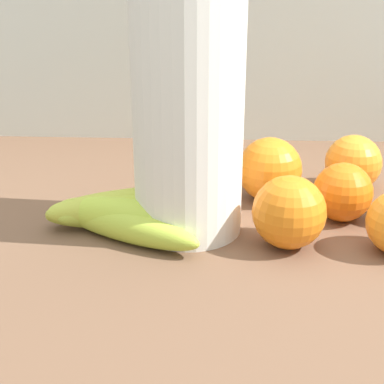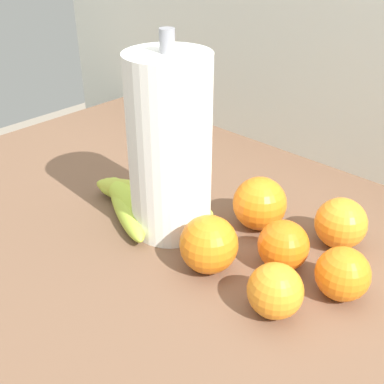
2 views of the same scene
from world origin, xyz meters
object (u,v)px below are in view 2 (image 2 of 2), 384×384
orange_back_right (260,204)px  orange_back_left (283,245)px  orange_right (341,223)px  orange_center (273,289)px  banana_bunch (142,202)px  orange_far_right (343,274)px  paper_towel_roll (170,147)px  orange_front (209,244)px

orange_back_right → orange_back_left: (0.08, -0.06, -0.01)m
orange_back_right → orange_right: bearing=19.9°
orange_center → orange_back_left: bearing=115.9°
banana_bunch → orange_back_left: size_ratio=3.20×
orange_center → orange_right: bearing=92.4°
orange_back_right → orange_far_right: 0.18m
banana_bunch → orange_center: bearing=-8.1°
banana_bunch → orange_back_right: orange_back_right is taller
orange_back_left → paper_towel_roll: 0.21m
orange_back_left → orange_back_right: bearing=145.1°
paper_towel_roll → orange_front: bearing=-19.1°
orange_back_right → orange_back_left: bearing=-34.9°
orange_center → paper_towel_roll: size_ratio=0.23×
paper_towel_roll → orange_center: bearing=-12.1°
banana_bunch → orange_front: bearing=-10.3°
banana_bunch → orange_front: size_ratio=2.81×
orange_front → orange_back_right: bearing=95.0°
banana_bunch → orange_back_right: bearing=31.6°
banana_bunch → orange_far_right: bearing=7.4°
paper_towel_roll → orange_far_right: bearing=7.6°
orange_front → orange_far_right: size_ratio=1.15×
orange_back_left → orange_front: bearing=-134.5°
banana_bunch → paper_towel_roll: paper_towel_roll is taller
orange_right → orange_center: bearing=-87.6°
orange_back_right → orange_center: (0.12, -0.14, -0.01)m
orange_back_left → orange_far_right: (0.09, 0.00, -0.00)m
orange_far_right → orange_center: size_ratio=1.01×
banana_bunch → orange_back_right: size_ratio=2.73×
orange_right → orange_center: size_ratio=1.10×
orange_far_right → orange_center: 0.09m
orange_back_left → banana_bunch: bearing=-170.4°
banana_bunch → orange_front: 0.17m
banana_bunch → orange_right: 0.30m
orange_back_right → paper_towel_roll: paper_towel_roll is taller
orange_back_right → banana_bunch: bearing=-148.4°
orange_back_right → orange_front: orange_back_right is taller
banana_bunch → orange_back_left: 0.24m
orange_right → orange_front: 0.20m
banana_bunch → paper_towel_roll: bearing=6.7°
orange_back_left → orange_center: bearing=-64.1°
orange_center → orange_front: bearing=175.3°
orange_far_right → orange_center: same height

